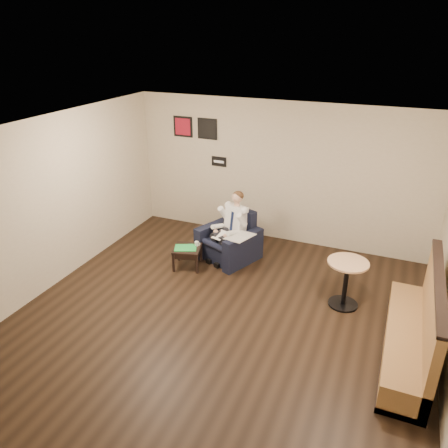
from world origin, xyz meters
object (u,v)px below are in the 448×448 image
at_px(side_table, 188,257).
at_px(cafe_table, 345,284).
at_px(green_folder, 186,248).
at_px(coffee_mug, 197,244).
at_px(banquette, 412,317).
at_px(armchair, 229,236).
at_px(seated_man, 224,230).
at_px(smartphone, 191,244).

height_order(side_table, cafe_table, cafe_table).
xyz_separation_m(side_table, green_folder, (-0.02, -0.02, 0.20)).
height_order(green_folder, coffee_mug, coffee_mug).
height_order(coffee_mug, banquette, banquette).
relative_size(side_table, coffee_mug, 5.79).
distance_m(armchair, banquette, 3.57).
bearing_deg(coffee_mug, cafe_table, -5.82).
height_order(seated_man, green_folder, seated_man).
bearing_deg(banquette, side_table, 165.30).
bearing_deg(smartphone, cafe_table, -10.93).
distance_m(smartphone, banquette, 3.93).
distance_m(coffee_mug, banquette, 3.81).
bearing_deg(seated_man, armchair, 90.00).
distance_m(green_folder, coffee_mug, 0.22).
bearing_deg(banquette, smartphone, 163.24).
xyz_separation_m(smartphone, banquette, (3.75, -1.13, 0.21)).
bearing_deg(green_folder, coffee_mug, 48.96).
bearing_deg(armchair, banquette, -4.17).
distance_m(side_table, coffee_mug, 0.30).
distance_m(coffee_mug, cafe_table, 2.71).
bearing_deg(smartphone, side_table, -97.35).
bearing_deg(green_folder, smartphone, 81.31).
xyz_separation_m(armchair, smartphone, (-0.56, -0.46, -0.06)).
height_order(coffee_mug, smartphone, coffee_mug).
bearing_deg(armchair, side_table, -111.04).
bearing_deg(smartphone, seated_man, 28.70).
height_order(armchair, coffee_mug, armchair).
distance_m(green_folder, banquette, 3.91).
height_order(seated_man, side_table, seated_man).
height_order(armchair, side_table, armchair).
bearing_deg(smartphone, green_folder, -103.96).
height_order(armchair, seated_man, seated_man).
distance_m(banquette, cafe_table, 1.29).
bearing_deg(side_table, cafe_table, -2.73).
relative_size(green_folder, coffee_mug, 4.74).
bearing_deg(armchair, cafe_table, 4.19).
xyz_separation_m(side_table, smartphone, (0.01, 0.14, 0.20)).
distance_m(smartphone, cafe_table, 2.83).
relative_size(green_folder, cafe_table, 0.50).
height_order(seated_man, cafe_table, seated_man).
xyz_separation_m(coffee_mug, cafe_table, (2.70, -0.28, -0.04)).
bearing_deg(smartphone, armchair, 33.89).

